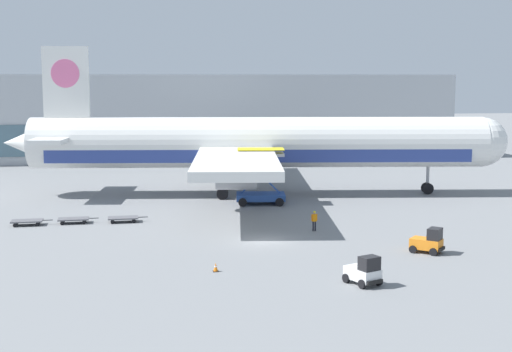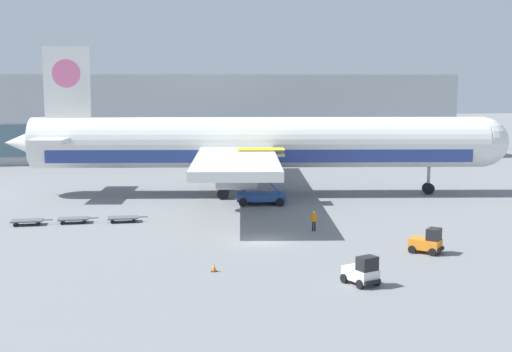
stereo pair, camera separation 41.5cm
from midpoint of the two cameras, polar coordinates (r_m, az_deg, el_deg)
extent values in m
plane|color=slate|center=(59.42, 0.75, -5.24)|extent=(400.00, 400.00, 0.00)
cube|color=#B2B7BC|center=(122.96, -5.56, 4.81)|extent=(90.00, 18.00, 14.00)
cube|color=slate|center=(114.11, -5.31, 2.99)|extent=(88.20, 0.20, 4.90)
cylinder|color=white|center=(82.12, 0.42, 2.71)|extent=(52.32, 12.25, 5.80)
cube|color=#2D428E|center=(82.24, 0.42, 1.81)|extent=(48.18, 11.62, 1.45)
sphere|color=white|center=(86.84, 17.85, 2.62)|extent=(5.68, 5.68, 5.68)
cone|color=white|center=(85.42, -17.31, 2.56)|extent=(7.02, 6.26, 5.51)
cube|color=white|center=(84.04, -14.75, 7.29)|extent=(5.21, 1.09, 8.00)
cylinder|color=pink|center=(84.04, -14.78, 7.94)|extent=(3.24, 0.95, 3.20)
cube|color=white|center=(84.56, -15.29, 2.98)|extent=(5.20, 13.35, 0.50)
cube|color=white|center=(82.15, -1.39, 2.21)|extent=(13.94, 48.62, 0.90)
cylinder|color=#9EA0A5|center=(72.35, -1.41, 0.00)|extent=(4.52, 3.30, 2.80)
cylinder|color=#9EA0A5|center=(92.36, -1.37, 1.71)|extent=(4.52, 3.30, 2.80)
cylinder|color=#9EA0A5|center=(85.38, 13.80, 0.35)|extent=(0.36, 0.36, 4.00)
cylinder|color=black|center=(85.65, 13.75, -0.97)|extent=(1.40, 1.06, 1.30)
cylinder|color=#9EA0A5|center=(79.31, -2.52, 0.01)|extent=(0.36, 0.36, 4.00)
cylinder|color=black|center=(79.61, -2.51, -1.41)|extent=(1.40, 1.06, 1.30)
cylinder|color=#9EA0A5|center=(85.66, -2.42, 0.60)|extent=(0.36, 0.36, 4.00)
cylinder|color=black|center=(85.93, -2.42, -0.72)|extent=(1.40, 1.06, 1.30)
cube|color=#284C99|center=(76.62, 0.56, -1.66)|extent=(5.53, 3.63, 0.70)
cube|color=#B2B2B7|center=(76.00, 0.56, 1.76)|extent=(5.26, 3.45, 0.30)
cube|color=yellow|center=(75.94, 0.56, 2.17)|extent=(5.26, 3.45, 0.08)
cube|color=#284C99|center=(76.25, 0.56, 0.17)|extent=(4.26, 0.69, 4.35)
cube|color=#284C99|center=(76.25, 0.56, 0.17)|extent=(4.26, 0.69, 4.35)
cylinder|color=black|center=(78.24, 1.95, -1.72)|extent=(0.94, 0.47, 0.90)
cylinder|color=black|center=(75.29, 2.08, -2.10)|extent=(0.94, 0.47, 0.90)
cylinder|color=black|center=(78.12, -0.91, -1.73)|extent=(0.94, 0.47, 0.90)
cylinder|color=black|center=(75.16, -0.89, -2.11)|extent=(0.94, 0.47, 0.90)
cube|color=silver|center=(47.71, 8.60, -7.75)|extent=(2.20, 2.67, 0.80)
cube|color=black|center=(47.01, 9.14, -6.92)|extent=(1.50, 1.32, 0.90)
cube|color=black|center=(46.90, 9.58, -8.40)|extent=(1.22, 0.65, 0.24)
cylinder|color=black|center=(47.68, 9.87, -8.28)|extent=(0.46, 0.65, 0.60)
cylinder|color=black|center=(46.79, 8.58, -8.57)|extent=(0.46, 0.65, 0.60)
cylinder|color=black|center=(48.84, 8.60, -7.86)|extent=(0.46, 0.65, 0.60)
cylinder|color=black|center=(47.98, 7.32, -8.13)|extent=(0.46, 0.65, 0.60)
cube|color=orange|center=(56.99, 13.60, -5.30)|extent=(2.66, 2.56, 0.80)
cube|color=black|center=(56.62, 14.25, -4.53)|extent=(1.49, 1.53, 0.90)
cube|color=black|center=(56.70, 14.77, -5.70)|extent=(0.94, 1.06, 0.24)
cylinder|color=black|center=(57.50, 14.57, -5.63)|extent=(0.61, 0.57, 0.60)
cylinder|color=black|center=(56.20, 14.14, -5.93)|extent=(0.61, 0.57, 0.60)
cylinder|color=black|center=(57.98, 13.05, -5.47)|extent=(0.61, 0.57, 0.60)
cylinder|color=black|center=(56.69, 12.58, -5.76)|extent=(0.61, 0.57, 0.60)
cube|color=#56565B|center=(68.96, -17.68, -3.42)|extent=(2.86, 1.61, 0.12)
cube|color=#56565B|center=(68.75, -16.15, -3.39)|extent=(0.90, 0.11, 0.08)
cylinder|color=black|center=(69.51, -16.81, -3.50)|extent=(0.37, 0.16, 0.36)
cylinder|color=black|center=(68.27, -16.92, -3.71)|extent=(0.37, 0.16, 0.36)
cylinder|color=black|center=(69.75, -18.41, -3.53)|extent=(0.37, 0.16, 0.36)
cylinder|color=black|center=(68.51, -18.55, -3.73)|extent=(0.37, 0.16, 0.36)
cube|color=#56565B|center=(68.71, -14.23, -3.33)|extent=(2.86, 1.61, 0.12)
cube|color=#56565B|center=(68.61, -12.68, -3.29)|extent=(0.90, 0.11, 0.08)
cylinder|color=black|center=(69.32, -13.38, -3.40)|extent=(0.37, 0.16, 0.36)
cylinder|color=black|center=(68.07, -13.43, -3.61)|extent=(0.37, 0.16, 0.36)
cylinder|color=black|center=(69.45, -15.00, -3.44)|extent=(0.37, 0.16, 0.36)
cylinder|color=black|center=(68.20, -15.07, -3.65)|extent=(0.37, 0.16, 0.36)
cube|color=#56565B|center=(68.23, -10.42, -3.29)|extent=(2.86, 1.61, 0.12)
cube|color=#56565B|center=(68.26, -8.86, -3.25)|extent=(0.90, 0.11, 0.08)
cylinder|color=black|center=(68.91, -9.60, -3.37)|extent=(0.37, 0.16, 0.36)
cylinder|color=black|center=(67.66, -9.58, -3.57)|extent=(0.37, 0.16, 0.36)
cylinder|color=black|center=(68.91, -11.23, -3.41)|extent=(0.37, 0.16, 0.36)
cylinder|color=black|center=(67.66, -11.24, -3.62)|extent=(0.37, 0.16, 0.36)
cylinder|color=black|center=(63.40, 4.92, -4.03)|extent=(0.14, 0.14, 0.87)
cylinder|color=black|center=(63.33, 4.75, -4.04)|extent=(0.14, 0.14, 0.87)
cube|color=orange|center=(63.22, 4.84, -3.36)|extent=(0.38, 0.26, 0.65)
cylinder|color=orange|center=(63.29, 5.05, -3.31)|extent=(0.09, 0.09, 0.59)
cylinder|color=orange|center=(63.13, 4.64, -3.34)|extent=(0.09, 0.09, 0.59)
sphere|color=tan|center=(63.13, 4.85, -2.96)|extent=(0.24, 0.24, 0.24)
sphere|color=yellow|center=(63.12, 4.85, -2.90)|extent=(0.22, 0.22, 0.22)
cube|color=black|center=(50.43, -3.14, -7.61)|extent=(0.40, 0.40, 0.04)
cone|color=orange|center=(50.35, -3.14, -7.26)|extent=(0.32, 0.32, 0.59)
cylinder|color=white|center=(50.34, -3.14, -7.23)|extent=(0.19, 0.19, 0.08)
camera|label=1|loc=(0.21, -89.83, 0.02)|focal=50.00mm
camera|label=2|loc=(0.21, 90.17, -0.02)|focal=50.00mm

